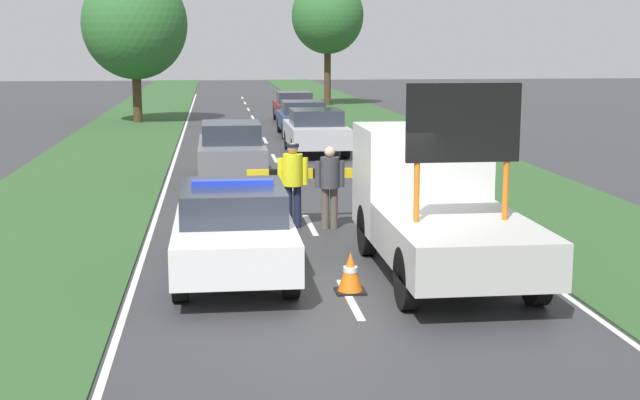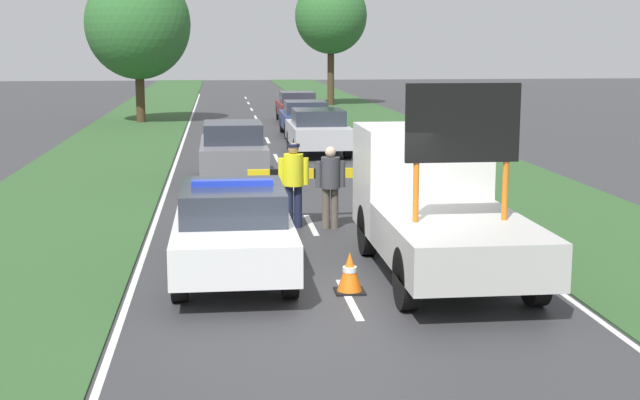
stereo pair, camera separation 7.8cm
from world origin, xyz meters
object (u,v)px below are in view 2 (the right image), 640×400
object	(u,v)px
police_car	(233,227)
traffic_cone_centre_front	(271,212)
work_truck	(435,202)
road_barrier	(314,178)
pedestrian_civilian	(330,181)
queued_car_hatch_blue	(305,118)
queued_car_sedan_silver	(318,131)
roadside_tree_near_left	(138,24)
traffic_cone_behind_barrier	(414,196)
roadside_tree_near_right	(331,16)
queued_car_wagon_maroon	(297,106)
police_officer	(294,177)
traffic_cone_near_truck	(350,272)
queued_car_suv_grey	(233,151)
traffic_cone_near_police	(233,208)

from	to	relation	value
police_car	traffic_cone_centre_front	bearing A→B (deg)	72.96
work_truck	road_barrier	distance (m)	4.67
pedestrian_civilian	traffic_cone_centre_front	bearing A→B (deg)	142.23
police_car	queued_car_hatch_blue	xyz separation A→B (m)	(3.38, 22.36, -0.05)
police_car	work_truck	distance (m)	3.43
queued_car_sedan_silver	roadside_tree_near_left	distance (m)	15.45
pedestrian_civilian	traffic_cone_behind_barrier	world-z (taller)	pedestrian_civilian
traffic_cone_behind_barrier	roadside_tree_near_right	xyz separation A→B (m)	(2.32, 34.22, 5.15)
work_truck	queued_car_wagon_maroon	bearing A→B (deg)	-89.92
queued_car_sedan_silver	queued_car_hatch_blue	xyz separation A→B (m)	(0.16, 6.25, -0.06)
police_officer	pedestrian_civilian	size ratio (longest dim) A/B	1.04
traffic_cone_near_truck	queued_car_hatch_blue	bearing A→B (deg)	86.10
police_car	roadside_tree_near_left	world-z (taller)	roadside_tree_near_left
pedestrian_civilian	traffic_cone_near_truck	distance (m)	4.85
traffic_cone_behind_barrier	queued_car_hatch_blue	bearing A→B (deg)	93.36
traffic_cone_behind_barrier	queued_car_wagon_maroon	size ratio (longest dim) A/B	0.11
work_truck	roadside_tree_near_left	bearing A→B (deg)	-75.43
traffic_cone_centre_front	queued_car_suv_grey	distance (m)	6.44
queued_car_hatch_blue	roadside_tree_near_right	world-z (taller)	roadside_tree_near_right
work_truck	queued_car_wagon_maroon	xyz separation A→B (m)	(0.19, 28.83, -0.39)
traffic_cone_centre_front	traffic_cone_behind_barrier	world-z (taller)	traffic_cone_centre_front
work_truck	queued_car_sedan_silver	xyz separation A→B (m)	(-0.19, 16.11, -0.35)
queued_car_suv_grey	police_car	bearing A→B (deg)	88.97
police_officer	roadside_tree_near_left	bearing A→B (deg)	-64.21
work_truck	police_car	bearing A→B (deg)	0.60
pedestrian_civilian	traffic_cone_near_truck	bearing A→B (deg)	-112.84
traffic_cone_near_truck	work_truck	bearing A→B (deg)	38.85
queued_car_wagon_maroon	roadside_tree_near_right	bearing A→B (deg)	-105.32
police_officer	queued_car_hatch_blue	world-z (taller)	police_officer
queued_car_sedan_silver	police_officer	bearing A→B (deg)	81.34
work_truck	traffic_cone_near_truck	distance (m)	2.27
pedestrian_civilian	queued_car_hatch_blue	world-z (taller)	pedestrian_civilian
queued_car_hatch_blue	police_officer	bearing A→B (deg)	83.71
police_car	road_barrier	bearing A→B (deg)	62.87
police_officer	traffic_cone_behind_barrier	distance (m)	3.80
traffic_cone_near_police	roadside_tree_near_right	world-z (taller)	roadside_tree_near_right
traffic_cone_centre_front	queued_car_hatch_blue	distance (m)	18.66
road_barrier	traffic_cone_behind_barrier	bearing A→B (deg)	33.71
pedestrian_civilian	queued_car_suv_grey	world-z (taller)	pedestrian_civilian
roadside_tree_near_right	traffic_cone_near_truck	bearing A→B (deg)	-96.77
police_officer	traffic_cone_behind_barrier	size ratio (longest dim) A/B	3.62
pedestrian_civilian	roadside_tree_near_left	world-z (taller)	roadside_tree_near_left
traffic_cone_centre_front	roadside_tree_near_left	bearing A→B (deg)	100.69
queued_car_hatch_blue	queued_car_wagon_maroon	size ratio (longest dim) A/B	0.99
traffic_cone_near_police	police_car	bearing A→B (deg)	-90.97
traffic_cone_centre_front	roadside_tree_near_right	xyz separation A→B (m)	(5.82, 36.17, 5.09)
work_truck	traffic_cone_behind_barrier	world-z (taller)	work_truck
traffic_cone_near_police	traffic_cone_centre_front	distance (m)	1.11
traffic_cone_near_police	road_barrier	bearing A→B (deg)	-9.34
queued_car_hatch_blue	traffic_cone_near_truck	bearing A→B (deg)	86.10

